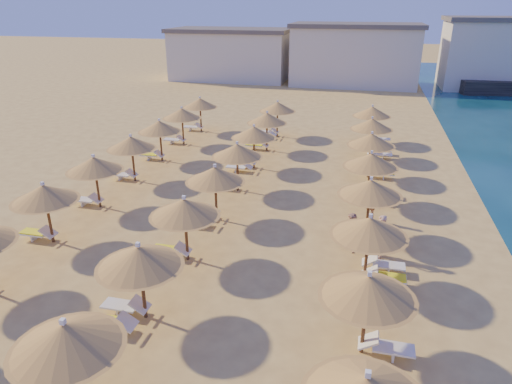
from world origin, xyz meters
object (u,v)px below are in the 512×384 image
(beachgoer_c, at_px, (370,206))
(beachgoer_b, at_px, (351,233))
(parasol_row_west, at_px, (201,191))
(parasol_row_east, at_px, (370,207))
(beachgoer_a, at_px, (380,237))

(beachgoer_c, bearing_deg, beachgoer_b, -83.73)
(parasol_row_west, bearing_deg, parasol_row_east, 0.00)
(parasol_row_west, xyz_separation_m, beachgoer_a, (7.50, 0.10, -1.33))
(parasol_row_east, xyz_separation_m, beachgoer_b, (-0.62, 0.34, -1.41))
(parasol_row_east, height_order, parasol_row_west, same)
(beachgoer_b, bearing_deg, beachgoer_a, 34.10)
(parasol_row_east, relative_size, beachgoer_a, 19.79)
(parasol_row_east, height_order, beachgoer_c, parasol_row_east)
(beachgoer_a, distance_m, beachgoer_b, 1.16)
(beachgoer_a, bearing_deg, parasol_row_east, -94.58)
(beachgoer_c, bearing_deg, beachgoer_a, -63.58)
(parasol_row_east, distance_m, parasol_row_west, 6.99)
(parasol_row_east, xyz_separation_m, parasol_row_west, (-6.99, 0.00, 0.00))
(parasol_row_west, relative_size, beachgoer_b, 21.73)
(parasol_row_west, height_order, beachgoer_b, parasol_row_west)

